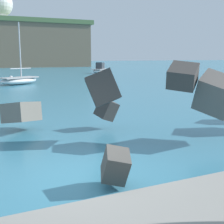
% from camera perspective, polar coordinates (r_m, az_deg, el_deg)
% --- Properties ---
extents(ground_plane, '(400.00, 400.00, 0.00)m').
position_cam_1_polar(ground_plane, '(7.78, -6.45, -11.46)').
color(ground_plane, teal).
extents(breakwater_jetty, '(30.18, 8.18, 2.75)m').
position_cam_1_polar(breakwater_jetty, '(11.49, 18.82, 1.46)').
color(breakwater_jetty, gray).
rests_on(breakwater_jetty, ground).
extents(boat_near_left, '(4.39, 4.41, 1.90)m').
position_cam_1_polar(boat_near_left, '(54.95, -2.30, 7.77)').
color(boat_near_left, white).
rests_on(boat_near_left, ground).
extents(boat_near_centre, '(4.73, 3.76, 6.34)m').
position_cam_1_polar(boat_near_centre, '(33.88, -16.77, 5.65)').
color(boat_near_centre, white).
rests_on(boat_near_centre, ground).
extents(mooring_buoy_inner, '(0.44, 0.44, 0.44)m').
position_cam_1_polar(mooring_buoy_inner, '(42.19, -18.09, 6.07)').
color(mooring_buoy_inner, silver).
rests_on(mooring_buoy_inner, ground).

